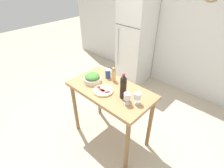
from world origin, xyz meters
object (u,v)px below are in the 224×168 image
Objects in this scene: wine_bottle at (123,87)px; wine_glass_far at (138,96)px; salad_bowl at (92,78)px; salt_canister at (108,74)px; wine_glass_near at (127,97)px; pepper_mill at (114,74)px; homemade_pizza at (103,91)px; refrigerator at (135,42)px.

wine_glass_far is (0.20, 0.03, -0.05)m from wine_bottle.
salad_bowl is 0.24m from salt_canister.
pepper_mill is (-0.46, 0.26, 0.00)m from wine_glass_near.
refrigerator is at bearing 114.43° from homemade_pizza.
salad_bowl is (0.54, -1.72, 0.08)m from refrigerator.
wine_bottle is 0.40m from pepper_mill.
refrigerator is at bearing 127.19° from wine_glass_far.
homemade_pizza is 1.93× the size of salt_canister.
wine_bottle is 0.51m from salt_canister.
pepper_mill is at bearing 150.04° from wine_glass_near.
wine_glass_far is 0.74m from salad_bowl.
wine_bottle is at bearing 2.66° from salad_bowl.
salt_canister is (0.08, 0.23, 0.01)m from salad_bowl.
refrigerator is 8.54× the size of pepper_mill.
wine_glass_near is at bearing -132.47° from wine_glass_far.
pepper_mill reaches higher than salt_canister.
wine_glass_near is 0.69× the size of pepper_mill.
wine_bottle is at bearing -24.19° from salt_canister.
pepper_mill is (-0.54, 0.17, -0.00)m from wine_glass_far.
wine_glass_near is at bearing -56.02° from refrigerator.
refrigerator is 13.46× the size of salt_canister.
salt_canister reaches higher than salad_bowl.
wine_glass_far is (1.27, -1.67, 0.13)m from refrigerator.
salt_canister is (-0.65, 0.18, -0.04)m from wine_glass_far.
salad_bowl is 1.79× the size of salt_canister.
wine_glass_far is 1.09× the size of salt_canister.
wine_bottle is at bearing 151.58° from wine_glass_near.
refrigerator reaches higher than wine_glass_near.
salt_canister is (-0.11, 0.00, -0.03)m from pepper_mill.
wine_glass_far is (0.08, 0.09, 0.00)m from wine_glass_near.
wine_bottle reaches higher than pepper_mill.
salad_bowl is at bearing -177.34° from wine_bottle.
wine_bottle is 0.55m from salad_bowl.
homemade_pizza is at bearing -74.34° from pepper_mill.
pepper_mill is at bearing 105.66° from homemade_pizza.
salt_canister is (-0.19, 0.29, 0.05)m from homemade_pizza.
wine_glass_near is 1.00× the size of wine_glass_far.
wine_glass_near is 0.39m from homemade_pizza.
wine_bottle is at bearing -172.17° from wine_glass_far.
wine_glass_far is 0.57× the size of homemade_pizza.
wine_bottle is 0.14m from wine_glass_near.
salad_bowl is (-0.65, 0.04, -0.04)m from wine_glass_near.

